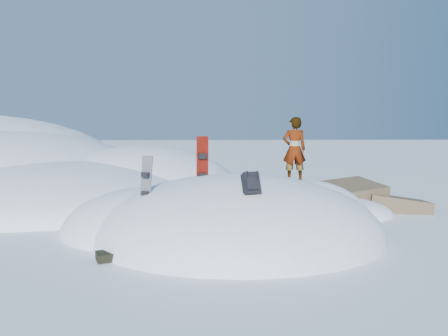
{
  "coord_description": "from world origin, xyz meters",
  "views": [
    {
      "loc": [
        -0.7,
        -10.34,
        2.73
      ],
      "look_at": [
        -0.33,
        0.3,
        1.63
      ],
      "focal_mm": 35.0,
      "sensor_mm": 36.0,
      "label": 1
    }
  ],
  "objects_px": {
    "backpack": "(251,184)",
    "snowboard_red": "(202,168)",
    "snowboard_dark": "(146,186)",
    "person": "(294,149)"
  },
  "relations": [
    {
      "from": "backpack",
      "to": "snowboard_red",
      "type": "bearing_deg",
      "value": 103.37
    },
    {
      "from": "snowboard_red",
      "to": "person",
      "type": "relative_size",
      "value": 0.99
    },
    {
      "from": "snowboard_red",
      "to": "person",
      "type": "xyz_separation_m",
      "value": [
        2.31,
        0.19,
        0.45
      ]
    },
    {
      "from": "person",
      "to": "snowboard_red",
      "type": "bearing_deg",
      "value": 4.22
    },
    {
      "from": "backpack",
      "to": "person",
      "type": "bearing_deg",
      "value": 42.17
    },
    {
      "from": "snowboard_dark",
      "to": "person",
      "type": "xyz_separation_m",
      "value": [
        3.57,
        1.12,
        0.76
      ]
    },
    {
      "from": "snowboard_dark",
      "to": "snowboard_red",
      "type": "bearing_deg",
      "value": 60.03
    },
    {
      "from": "snowboard_red",
      "to": "snowboard_dark",
      "type": "distance_m",
      "value": 1.59
    },
    {
      "from": "snowboard_red",
      "to": "person",
      "type": "distance_m",
      "value": 2.36
    },
    {
      "from": "snowboard_red",
      "to": "backpack",
      "type": "distance_m",
      "value": 2.12
    }
  ]
}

